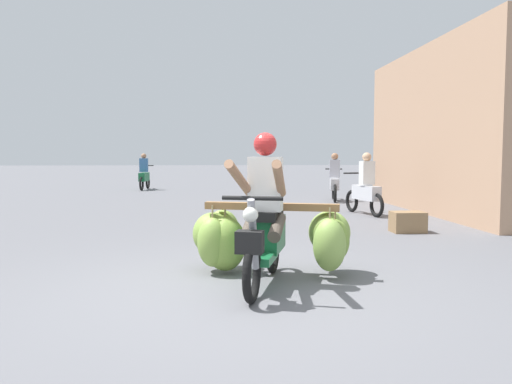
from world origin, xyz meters
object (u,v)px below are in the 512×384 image
motorbike_distant_ahead_left (334,182)px  motorbike_distant_far_ahead (366,190)px  motorbike_distant_ahead_right (144,175)px  motorbike_main_loaded (261,233)px  produce_crate (408,222)px

motorbike_distant_ahead_left → motorbike_distant_far_ahead: (-0.09, -3.38, 0.00)m
motorbike_distant_far_ahead → motorbike_distant_ahead_right: bearing=125.3°
motorbike_distant_ahead_right → motorbike_distant_ahead_left: bearing=-40.2°
motorbike_main_loaded → produce_crate: bearing=46.5°
motorbike_main_loaded → motorbike_distant_ahead_left: 9.40m
motorbike_distant_ahead_right → produce_crate: 12.72m
motorbike_distant_far_ahead → motorbike_distant_ahead_left: bearing=88.5°
produce_crate → motorbike_distant_ahead_right: bearing=118.6°
motorbike_main_loaded → motorbike_distant_ahead_left: bearing=71.8°
motorbike_distant_ahead_left → motorbike_distant_ahead_right: size_ratio=0.99×
motorbike_distant_ahead_left → motorbike_distant_ahead_right: same height
motorbike_distant_far_ahead → produce_crate: size_ratio=2.85×
motorbike_main_loaded → motorbike_distant_ahead_right: bearing=102.9°
motorbike_distant_ahead_right → motorbike_distant_far_ahead: 10.55m
motorbike_distant_far_ahead → produce_crate: 2.58m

